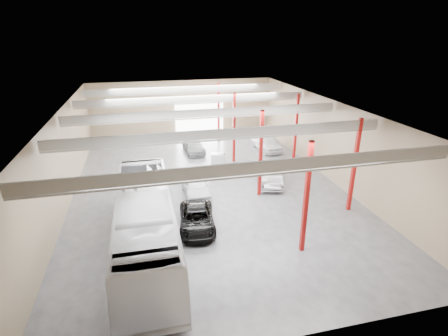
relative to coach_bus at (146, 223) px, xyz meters
name	(u,v)px	position (x,y,z in m)	size (l,w,h in m)	color
depot_shell	(208,131)	(5.48, 8.43, 3.02)	(22.12, 32.12, 7.06)	#434247
coach_bus	(146,223)	(0.00, 0.00, 0.00)	(3.29, 14.07, 3.92)	white
black_sedan	(197,219)	(3.35, 1.95, -1.26)	(2.32, 5.04, 1.40)	black
car_row_a	(196,185)	(4.11, 7.15, -1.11)	(2.00, 4.97, 1.69)	white
car_row_b	(218,162)	(7.18, 12.35, -1.29)	(1.42, 4.07, 1.34)	#A4A4A9
car_row_c	(193,146)	(5.62, 17.95, -1.25)	(1.99, 4.89, 1.42)	gray
car_right_near	(270,174)	(10.85, 7.97, -1.12)	(1.78, 5.10, 1.68)	#A8A9AD
car_right_far	(266,143)	(13.65, 16.67, -1.11)	(2.01, 4.98, 1.70)	white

